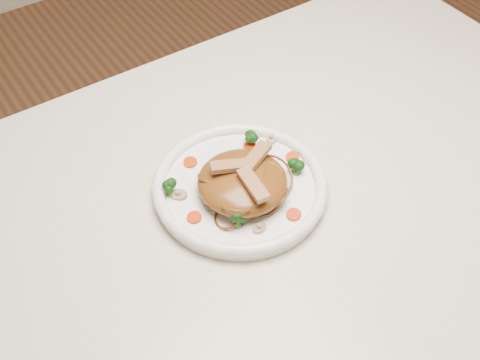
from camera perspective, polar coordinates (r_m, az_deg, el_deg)
table at (r=1.08m, az=4.21°, el=-3.46°), size 1.20×0.80×0.75m
plate at (r=0.98m, az=-0.00°, el=-0.87°), size 0.28×0.28×0.02m
noodle_mound at (r=0.94m, az=0.22°, el=-0.19°), size 0.17×0.17×0.04m
chicken_a at (r=0.94m, az=1.44°, el=2.11°), size 0.07×0.04×0.01m
chicken_b at (r=0.93m, az=-0.81°, el=1.31°), size 0.06×0.04×0.01m
chicken_c at (r=0.90m, az=1.21°, el=-0.41°), size 0.03×0.07×0.01m
broccoli_0 at (r=1.03m, az=1.01°, el=4.05°), size 0.03×0.03×0.03m
broccoli_1 at (r=0.96m, az=-6.44°, el=-0.77°), size 0.03×0.03×0.03m
broccoli_2 at (r=0.91m, az=-0.20°, el=-3.56°), size 0.04×0.04×0.03m
broccoli_3 at (r=0.98m, az=5.27°, el=1.28°), size 0.03×0.03×0.03m
carrot_0 at (r=1.03m, az=0.89°, el=3.19°), size 0.02×0.02×0.00m
carrot_1 at (r=0.93m, az=-4.22°, el=-3.45°), size 0.02×0.02×0.00m
carrot_2 at (r=1.01m, az=4.85°, el=2.09°), size 0.03×0.03×0.00m
carrot_3 at (r=1.01m, az=-4.59°, el=1.63°), size 0.03×0.03×0.00m
carrot_4 at (r=0.93m, az=4.96°, el=-3.18°), size 0.03×0.03×0.00m
mushroom_0 at (r=0.91m, az=1.80°, el=-4.44°), size 0.02×0.02×0.01m
mushroom_1 at (r=1.04m, az=2.88°, el=3.79°), size 0.03×0.03×0.01m
mushroom_2 at (r=0.96m, az=-5.65°, el=-1.35°), size 0.04×0.04×0.01m
mushroom_3 at (r=1.05m, az=1.27°, el=4.17°), size 0.03×0.03×0.01m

